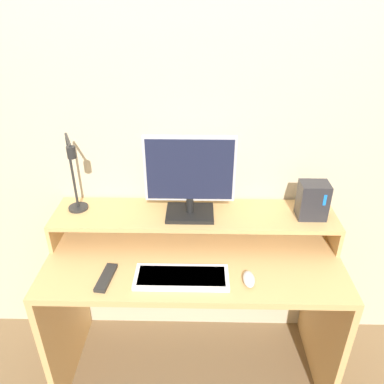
% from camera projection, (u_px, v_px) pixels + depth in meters
% --- Properties ---
extents(wall_back, '(6.00, 0.05, 2.50)m').
position_uv_depth(wall_back, '(195.00, 134.00, 1.80)').
color(wall_back, beige).
rests_on(wall_back, ground_plane).
extents(desk, '(1.37, 0.59, 0.77)m').
position_uv_depth(desk, '(194.00, 291.00, 1.85)').
color(desk, tan).
rests_on(desk, ground_plane).
extents(monitor_shelf, '(1.37, 0.28, 0.14)m').
position_uv_depth(monitor_shelf, '(194.00, 217.00, 1.82)').
color(monitor_shelf, tan).
rests_on(monitor_shelf, desk).
extents(monitor, '(0.41, 0.17, 0.40)m').
position_uv_depth(monitor, '(190.00, 177.00, 1.70)').
color(monitor, black).
rests_on(monitor, monitor_shelf).
extents(desk_lamp, '(0.13, 0.21, 0.39)m').
position_uv_depth(desk_lamp, '(75.00, 181.00, 1.72)').
color(desk_lamp, black).
rests_on(desk_lamp, monitor_shelf).
extents(router_dock, '(0.13, 0.10, 0.18)m').
position_uv_depth(router_dock, '(313.00, 200.00, 1.74)').
color(router_dock, '#28282D').
rests_on(router_dock, monitor_shelf).
extents(keyboard, '(0.41, 0.16, 0.02)m').
position_uv_depth(keyboard, '(182.00, 277.00, 1.61)').
color(keyboard, white).
rests_on(keyboard, desk).
extents(mouse, '(0.05, 0.10, 0.03)m').
position_uv_depth(mouse, '(249.00, 279.00, 1.59)').
color(mouse, silver).
rests_on(mouse, desk).
extents(remote_control, '(0.07, 0.18, 0.02)m').
position_uv_depth(remote_control, '(106.00, 278.00, 1.61)').
color(remote_control, black).
rests_on(remote_control, desk).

